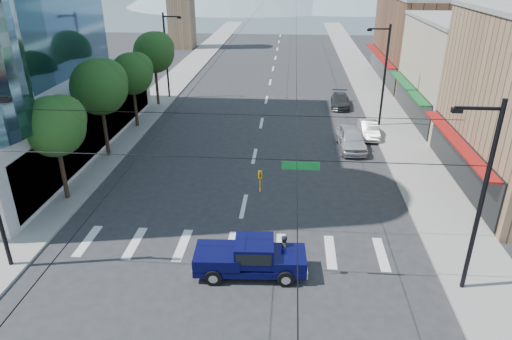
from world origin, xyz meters
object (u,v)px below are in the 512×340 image
object	(u,v)px
parked_car_mid	(369,129)
pedestrian	(285,251)
parked_car_far	(340,101)
parked_car_near	(351,139)
pickup_truck	(250,257)

from	to	relation	value
parked_car_mid	pedestrian	bearing A→B (deg)	-110.29
parked_car_mid	parked_car_far	world-z (taller)	parked_car_mid
parked_car_near	parked_car_mid	distance (m)	3.40
parked_car_mid	parked_car_far	size ratio (longest dim) A/B	0.89
pickup_truck	pedestrian	world-z (taller)	pickup_truck
pickup_truck	parked_car_mid	size ratio (longest dim) A/B	1.35
pickup_truck	parked_car_far	distance (m)	29.33
pickup_truck	pedestrian	bearing A→B (deg)	22.30
pickup_truck	parked_car_mid	xyz separation A→B (m)	(8.41, 19.65, -0.28)
pickup_truck	parked_car_far	bearing A→B (deg)	73.70
parked_car_near	parked_car_mid	xyz separation A→B (m)	(1.80, 2.88, -0.19)
pedestrian	parked_car_near	world-z (taller)	parked_car_near
pedestrian	parked_car_near	xyz separation A→B (m)	(4.97, 16.00, 0.00)
parked_car_near	parked_car_far	size ratio (longest dim) A/B	1.10
pickup_truck	parked_car_far	xyz separation A→B (m)	(6.77, 28.54, -0.28)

